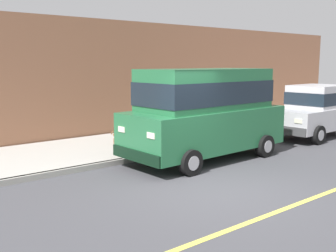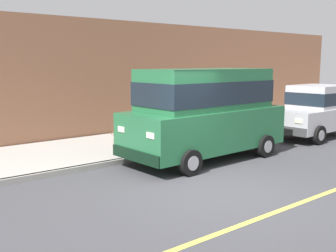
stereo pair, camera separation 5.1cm
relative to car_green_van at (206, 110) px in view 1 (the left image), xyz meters
The scene contains 8 objects.
ground_plane 3.10m from the car_green_van, 37.98° to the right, with size 80.00×80.00×0.00m, color #424247.
curb 2.39m from the car_green_van, 121.01° to the right, with size 0.16×64.00×0.14m, color gray.
sidewalk 3.55m from the car_green_van, 148.93° to the right, with size 3.60×64.00×0.14m, color #A8A59E.
lane_centre_line 4.37m from the car_green_van, 24.23° to the right, with size 0.12×57.60×0.01m, color #E0D64C.
car_green_van is the anchor object (origin of this frame).
car_silver_hatchback 5.57m from the car_green_van, 90.06° to the left, with size 2.05×3.85×1.88m.
dog_brown 3.07m from the car_green_van, 158.21° to the right, with size 0.73×0.34×0.49m.
building_facade 6.14m from the car_green_van, 143.81° to the left, with size 0.50×20.00×4.20m, color #8C5B42.
Camera 1 is at (5.79, -6.13, 2.68)m, focal length 43.27 mm.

